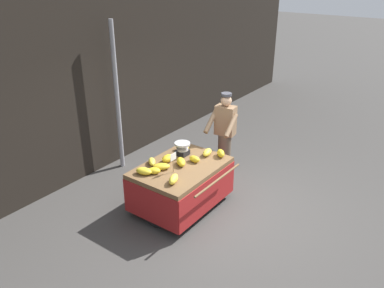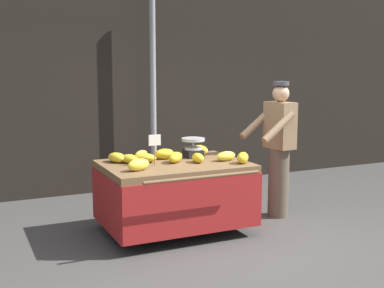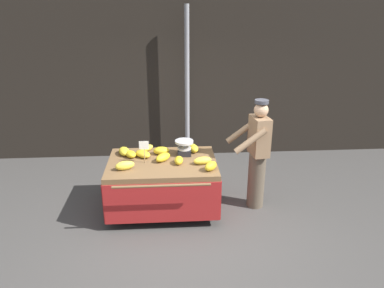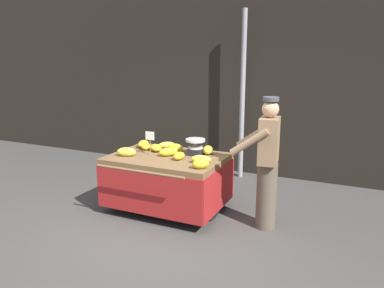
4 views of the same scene
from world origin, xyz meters
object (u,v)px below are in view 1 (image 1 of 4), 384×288
banana_bunch_0 (181,162)px  banana_bunch_2 (221,153)px  banana_bunch_1 (182,147)px  banana_bunch_4 (174,179)px  banana_cart (181,177)px  street_pole (117,98)px  banana_bunch_10 (152,162)px  banana_bunch_3 (207,152)px  price_sign (173,159)px  banana_bunch_6 (194,159)px  banana_bunch_8 (154,171)px  weighing_scale (182,149)px  banana_bunch_5 (144,171)px  vendor_person (225,135)px  banana_bunch_9 (168,158)px  banana_bunch_7 (161,166)px

banana_bunch_0 → banana_bunch_2: (0.67, -0.37, 0.00)m
banana_bunch_1 → banana_bunch_4: banana_bunch_4 is taller
banana_cart → street_pole: bearing=76.1°
street_pole → banana_bunch_10: size_ratio=11.85×
banana_bunch_3 → price_sign: bearing=173.6°
banana_bunch_6 → banana_cart: bearing=156.8°
banana_cart → banana_bunch_8: banana_bunch_8 is taller
weighing_scale → banana_bunch_5: bearing=175.5°
banana_bunch_1 → banana_bunch_10: (-0.73, 0.09, -0.01)m
banana_cart → vendor_person: vendor_person is taller
banana_bunch_4 → banana_bunch_10: bearing=68.5°
street_pole → banana_cart: (-0.48, -1.95, -0.90)m
banana_bunch_5 → banana_cart: bearing=-27.2°
banana_bunch_6 → banana_bunch_10: bearing=132.5°
street_pole → banana_cart: 2.20m
price_sign → vendor_person: bearing=2.2°
banana_bunch_5 → banana_bunch_9: 0.57m
banana_bunch_6 → banana_bunch_8: size_ratio=0.97×
price_sign → banana_bunch_2: size_ratio=1.52×
banana_bunch_8 → banana_bunch_9: (0.46, 0.09, 0.01)m
vendor_person → street_pole: bearing=116.2°
weighing_scale → price_sign: price_sign is taller
banana_bunch_8 → banana_bunch_2: bearing=-25.2°
banana_bunch_0 → banana_bunch_5: (-0.60, 0.29, -0.00)m
banana_bunch_2 → vendor_person: bearing=27.1°
banana_bunch_2 → vendor_person: size_ratio=0.13×
banana_bunch_1 → banana_bunch_5: bearing=-177.9°
banana_bunch_9 → banana_bunch_1: bearing=7.7°
banana_bunch_5 → banana_bunch_7: size_ratio=0.96×
banana_bunch_2 → banana_bunch_9: banana_bunch_2 is taller
banana_bunch_10 → street_pole: bearing=64.4°
banana_bunch_0 → banana_bunch_7: size_ratio=0.96×
weighing_scale → banana_bunch_8: size_ratio=1.31×
banana_bunch_5 → banana_bunch_10: bearing=21.2°
price_sign → banana_bunch_4: size_ratio=1.25×
street_pole → vendor_person: bearing=-63.8°
banana_bunch_0 → banana_bunch_8: (-0.49, 0.17, -0.01)m
banana_bunch_2 → banana_bunch_3: (-0.09, 0.22, -0.01)m
vendor_person → banana_cart: bearing=-179.1°
banana_bunch_3 → banana_bunch_7: banana_bunch_3 is taller
banana_bunch_4 → price_sign: bearing=38.7°
weighing_scale → banana_bunch_8: bearing=-177.1°
banana_bunch_0 → banana_bunch_8: bearing=160.4°
banana_bunch_4 → vendor_person: (1.95, 0.28, -0.01)m
price_sign → banana_bunch_10: 0.51m
banana_bunch_1 → banana_bunch_2: size_ratio=1.09×
banana_bunch_6 → vendor_person: 1.19m
banana_bunch_1 → banana_bunch_8: 0.97m
street_pole → banana_bunch_0: street_pole is taller
banana_bunch_9 → banana_bunch_10: bearing=146.0°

